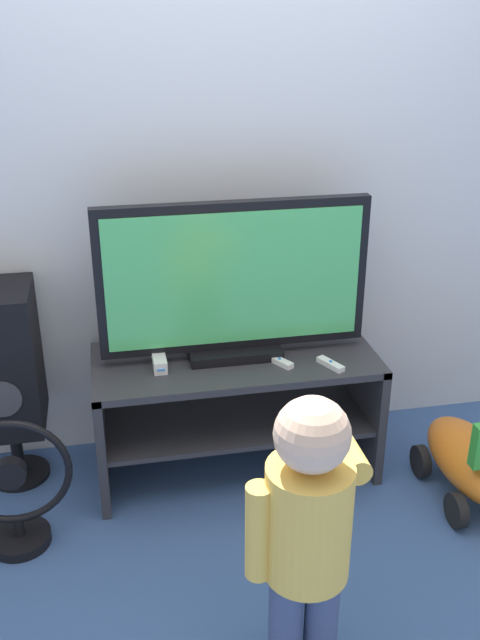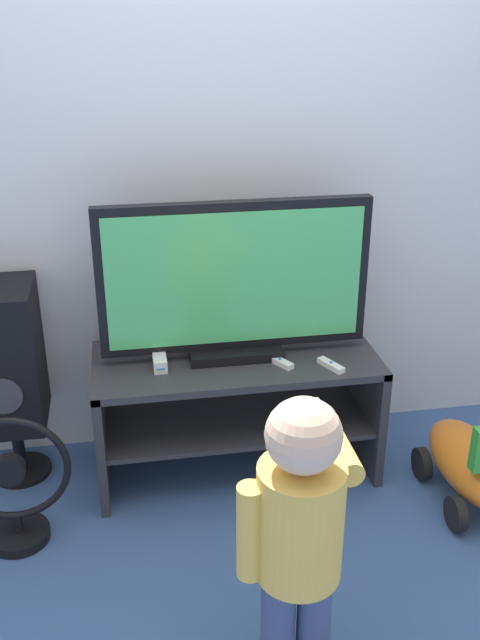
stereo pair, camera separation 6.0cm
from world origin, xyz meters
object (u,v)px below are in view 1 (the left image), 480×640
at_px(game_console, 159,360).
at_px(speaker_tower, 4,363).
at_px(child, 308,520).
at_px(television, 234,283).
at_px(remote_primary, 331,364).
at_px(remote_secondary, 279,361).
at_px(floor_fan, 13,491).
at_px(ride_on_toy, 474,461).

distance_m(game_console, speaker_tower, 0.62).
bearing_deg(child, speaker_tower, 128.53).
height_order(television, remote_primary, television).
bearing_deg(game_console, remote_secondary, -8.78).
height_order(remote_secondary, floor_fan, remote_secondary).
bearing_deg(ride_on_toy, remote_secondary, 158.11).
height_order(television, game_console, television).
distance_m(game_console, ride_on_toy, 1.33).
distance_m(remote_secondary, ride_on_toy, 0.88).
bearing_deg(game_console, ride_on_toy, -16.97).
xyz_separation_m(game_console, speaker_tower, (-0.61, 0.13, -0.01)).
bearing_deg(remote_primary, game_console, 168.44).
height_order(television, remote_secondary, television).
relative_size(child, floor_fan, 1.76).
bearing_deg(remote_secondary, ride_on_toy, -21.89).
height_order(remote_secondary, speaker_tower, speaker_tower).
xyz_separation_m(speaker_tower, floor_fan, (0.04, -0.43, -0.31)).
xyz_separation_m(remote_secondary, ride_on_toy, (0.74, -0.30, -0.38)).
relative_size(remote_secondary, child, 0.14).
bearing_deg(child, game_console, 107.00).
height_order(remote_secondary, ride_on_toy, remote_secondary).
xyz_separation_m(floor_fan, ride_on_toy, (1.79, -0.07, -0.07)).
xyz_separation_m(television, speaker_tower, (-0.92, 0.09, -0.31)).
bearing_deg(child, remote_secondary, 80.55).
xyz_separation_m(game_console, remote_primary, (0.67, -0.14, -0.01)).
distance_m(remote_primary, child, 0.96).
distance_m(child, ride_on_toy, 1.18).
bearing_deg(ride_on_toy, speaker_tower, 164.65).
bearing_deg(speaker_tower, child, -51.47).
relative_size(remote_primary, floor_fan, 0.24).
xyz_separation_m(game_console, floor_fan, (-0.57, -0.30, -0.32)).
distance_m(remote_secondary, speaker_tower, 1.10).
xyz_separation_m(child, speaker_tower, (-0.93, 1.16, -0.01)).
relative_size(television, child, 1.13).
height_order(game_console, floor_fan, game_console).
relative_size(remote_primary, speaker_tower, 0.15).
bearing_deg(speaker_tower, remote_primary, -11.79).
height_order(remote_primary, remote_secondary, same).
distance_m(remote_secondary, child, 0.97).
bearing_deg(speaker_tower, ride_on_toy, -15.35).
xyz_separation_m(child, ride_on_toy, (0.90, 0.66, -0.39)).
bearing_deg(remote_secondary, floor_fan, -167.65).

